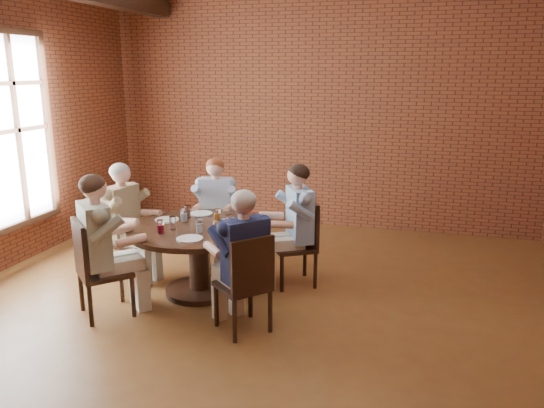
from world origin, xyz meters
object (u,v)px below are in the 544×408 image
(chair_b, at_px, (217,221))
(smartphone, at_px, (229,232))
(dining_table, at_px, (198,246))
(diner_d, at_px, (103,246))
(chair_d, at_px, (94,265))
(diner_a, at_px, (294,226))
(diner_c, at_px, (126,222))
(diner_e, at_px, (242,262))
(chair_e, at_px, (247,281))
(chair_a, at_px, (302,239))
(chair_c, at_px, (121,234))
(diner_b, at_px, (215,211))

(chair_b, height_order, smartphone, chair_b)
(dining_table, height_order, diner_d, diner_d)
(smartphone, bearing_deg, chair_d, -148.20)
(diner_a, xyz_separation_m, diner_c, (-1.88, -0.34, -0.01))
(diner_a, bearing_deg, diner_e, -39.46)
(diner_c, bearing_deg, smartphone, -91.65)
(chair_d, distance_m, chair_e, 1.53)
(chair_a, xyz_separation_m, smartphone, (-0.60, -0.69, 0.24))
(diner_a, xyz_separation_m, diner_e, (-0.20, -1.19, -0.01))
(chair_a, distance_m, diner_e, 1.27)
(chair_e, bearing_deg, smartphone, -104.79)
(diner_c, height_order, chair_d, diner_c)
(dining_table, distance_m, diner_e, 0.99)
(chair_c, height_order, chair_e, chair_c)
(chair_e, bearing_deg, chair_c, -74.32)
(chair_c, distance_m, chair_d, 1.04)
(diner_c, distance_m, diner_e, 1.89)
(diner_c, xyz_separation_m, smartphone, (1.36, -0.31, 0.08))
(chair_b, bearing_deg, chair_c, -146.17)
(diner_d, relative_size, diner_e, 1.05)
(diner_d, relative_size, chair_e, 1.50)
(chair_c, distance_m, chair_e, 2.05)
(chair_e, distance_m, diner_e, 0.18)
(smartphone, bearing_deg, diner_c, 168.78)
(dining_table, xyz_separation_m, chair_e, (0.78, -0.72, -0.02))
(dining_table, relative_size, chair_a, 1.54)
(chair_a, relative_size, chair_b, 1.03)
(chair_a, bearing_deg, chair_b, -141.31)
(chair_b, height_order, diner_b, diner_b)
(chair_c, xyz_separation_m, diner_d, (0.37, -0.92, 0.19))
(chair_d, height_order, chair_e, chair_d)
(chair_c, relative_size, diner_e, 0.71)
(diner_c, xyz_separation_m, chair_d, (0.22, -0.98, -0.15))
(chair_b, xyz_separation_m, diner_c, (-0.77, -0.85, 0.17))
(chair_c, distance_m, smartphone, 1.50)
(chair_a, bearing_deg, diner_d, -82.32)
(diner_b, relative_size, chair_c, 1.39)
(diner_c, bearing_deg, chair_c, 90.00)
(chair_e, xyz_separation_m, diner_e, (-0.06, 0.06, 0.16))
(diner_d, bearing_deg, diner_b, -62.98)
(diner_e, bearing_deg, diner_b, -108.43)
(diner_c, xyz_separation_m, diner_d, (0.28, -0.91, 0.03))
(diner_e, bearing_deg, chair_d, -42.65)
(diner_b, relative_size, diner_c, 0.97)
(diner_e, bearing_deg, diner_c, -74.33)
(dining_table, xyz_separation_m, diner_d, (-0.68, -0.71, 0.18))
(chair_e, bearing_deg, chair_d, -45.01)
(dining_table, height_order, diner_e, diner_e)
(chair_b, height_order, chair_e, chair_e)
(chair_d, bearing_deg, diner_b, -64.34)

